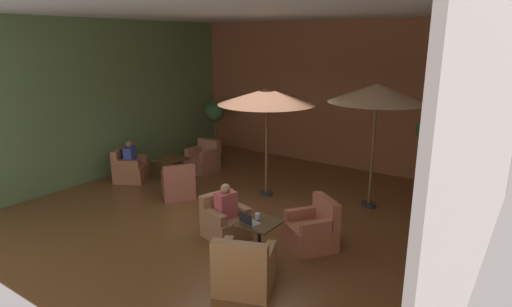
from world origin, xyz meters
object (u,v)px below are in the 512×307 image
armchair_front_left_south (244,270)px  cafe_table_front_right (172,164)px  armchair_front_left_north (313,230)px  patron_blue_shirt (130,155)px  patio_umbrella_center_beige (267,97)px  armchair_front_right_north (203,160)px  patio_umbrella_tall_red (377,94)px  potted_tree_mid_left (430,139)px  armchair_front_right_south (178,185)px  patron_by_window (226,203)px  cafe_table_front_left (259,230)px  potted_tree_left_corner (215,121)px  open_laptop (248,221)px  iced_drink_cup (258,216)px  armchair_front_right_east (129,169)px  armchair_front_left_east (225,222)px

armchair_front_left_south → cafe_table_front_right: 5.33m
armchair_front_left_north → patron_blue_shirt: 5.70m
cafe_table_front_right → patio_umbrella_center_beige: 3.20m
armchair_front_left_south → armchair_front_right_north: bearing=137.4°
patio_umbrella_tall_red → potted_tree_mid_left: size_ratio=1.42×
patio_umbrella_center_beige → armchair_front_right_north: bearing=167.3°
armchair_front_right_south → patron_blue_shirt: bearing=175.1°
patio_umbrella_center_beige → armchair_front_right_south: bearing=-141.0°
armchair_front_left_south → patron_by_window: patron_by_window is taller
armchair_front_right_north → cafe_table_front_left: bearing=-37.7°
armchair_front_left_south → potted_tree_left_corner: 7.90m
armchair_front_left_north → cafe_table_front_right: size_ratio=1.47×
armchair_front_left_south → potted_tree_left_corner: potted_tree_left_corner is taller
potted_tree_left_corner → open_laptop: size_ratio=4.81×
armchair_front_left_south → patron_blue_shirt: (-5.44, 2.37, 0.40)m
armchair_front_left_south → patio_umbrella_tall_red: (0.36, 4.23, 2.20)m
armchair_front_right_south → patio_umbrella_center_beige: (1.61, 1.31, 2.04)m
armchair_front_left_south → patron_blue_shirt: 5.95m
iced_drink_cup → armchair_front_left_south: bearing=-65.6°
armchair_front_right_east → patron_by_window: size_ratio=1.51×
cafe_table_front_right → patron_blue_shirt: (-0.98, -0.54, 0.22)m
armchair_front_right_north → patio_umbrella_tall_red: size_ratio=0.33×
armchair_front_right_north → armchair_front_left_east: bearing=-42.9°
armchair_front_right_south → patio_umbrella_center_beige: size_ratio=0.39×
cafe_table_front_right → potted_tree_left_corner: bearing=107.9°
armchair_front_right_south → cafe_table_front_left: bearing=-21.7°
armchair_front_left_north → armchair_front_left_south: 1.78m
armchair_front_left_south → cafe_table_front_right: armchair_front_left_south is taller
patron_blue_shirt → open_laptop: bearing=-17.7°
armchair_front_left_south → armchair_front_left_east: bearing=137.9°
cafe_table_front_left → armchair_front_right_east: size_ratio=0.65×
armchair_front_right_north → armchair_front_right_south: bearing=-64.8°
iced_drink_cup → open_laptop: bearing=-97.4°
cafe_table_front_right → armchair_front_left_south: bearing=-33.1°
armchair_front_right_east → patron_by_window: bearing=-15.3°
patron_blue_shirt → cafe_table_front_right: bearing=29.0°
patron_blue_shirt → armchair_front_right_east: bearing=-151.0°
armchair_front_left_east → potted_tree_mid_left: size_ratio=0.47×
cafe_table_front_left → patron_blue_shirt: patron_blue_shirt is taller
armchair_front_left_east → potted_tree_left_corner: (-4.03, 4.52, 0.78)m
patio_umbrella_center_beige → patron_by_window: (0.62, -2.31, -1.67)m
cafe_table_front_left → potted_tree_left_corner: potted_tree_left_corner is taller
cafe_table_front_right → armchair_front_right_north: armchair_front_right_north is taller
potted_tree_left_corner → patio_umbrella_center_beige: bearing=-32.9°
armchair_front_right_east → patio_umbrella_tall_red: patio_umbrella_tall_red is taller
armchair_front_right_east → patron_blue_shirt: patron_blue_shirt is taller
armchair_front_left_east → patio_umbrella_center_beige: patio_umbrella_center_beige is taller
armchair_front_right_north → armchair_front_right_south: armchair_front_right_north is taller
armchair_front_left_east → armchair_front_right_north: bearing=137.1°
armchair_front_left_south → potted_tree_mid_left: potted_tree_mid_left is taller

